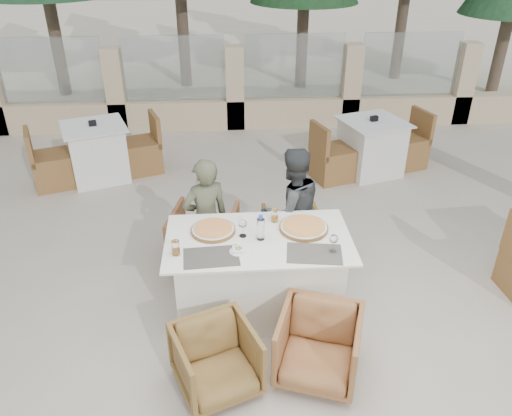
{
  "coord_description": "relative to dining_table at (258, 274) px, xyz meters",
  "views": [
    {
      "loc": [
        -0.22,
        -3.58,
        3.11
      ],
      "look_at": [
        0.05,
        0.3,
        0.9
      ],
      "focal_mm": 35.0,
      "sensor_mm": 36.0,
      "label": 1
    }
  ],
  "objects": [
    {
      "name": "bg_table_b",
      "position": [
        1.8,
        2.83,
        0.0
      ],
      "size": [
        1.81,
        1.27,
        0.77
      ],
      "primitive_type": null,
      "rotation": [
        0.0,
        0.0,
        0.3
      ],
      "color": "silver",
      "rests_on": "ground"
    },
    {
      "name": "ground",
      "position": [
        -0.05,
        0.0,
        -0.39
      ],
      "size": [
        80.0,
        80.0,
        0.0
      ],
      "primitive_type": "plane",
      "color": "#B8AC9D",
      "rests_on": "ground"
    },
    {
      "name": "dining_table",
      "position": [
        0.0,
        0.0,
        0.0
      ],
      "size": [
        1.6,
        0.9,
        0.77
      ],
      "primitive_type": null,
      "color": "white",
      "rests_on": "ground"
    },
    {
      "name": "olive_dish",
      "position": [
        -0.18,
        -0.19,
        0.41
      ],
      "size": [
        0.14,
        0.14,
        0.04
      ],
      "primitive_type": null,
      "rotation": [
        0.0,
        0.0,
        0.31
      ],
      "color": "white",
      "rests_on": "dining_table"
    },
    {
      "name": "armchair_near_left",
      "position": [
        -0.38,
        -0.88,
        -0.12
      ],
      "size": [
        0.75,
        0.76,
        0.54
      ],
      "primitive_type": "imported",
      "rotation": [
        0.0,
        0.0,
        0.37
      ],
      "color": "brown",
      "rests_on": "ground"
    },
    {
      "name": "wine_glass_centre",
      "position": [
        -0.13,
        0.05,
        0.48
      ],
      "size": [
        0.08,
        0.08,
        0.18
      ],
      "primitive_type": null,
      "rotation": [
        0.0,
        0.0,
        -0.03
      ],
      "color": "white",
      "rests_on": "dining_table"
    },
    {
      "name": "perimeter_wall_far",
      "position": [
        -0.05,
        4.8,
        0.42
      ],
      "size": [
        10.0,
        0.34,
        1.6
      ],
      "primitive_type": null,
      "color": "beige",
      "rests_on": "ground"
    },
    {
      "name": "pizza_right",
      "position": [
        0.41,
        0.12,
        0.41
      ],
      "size": [
        0.53,
        0.53,
        0.06
      ],
      "primitive_type": "cylinder",
      "rotation": [
        0.0,
        0.0,
        0.26
      ],
      "color": "orange",
      "rests_on": "dining_table"
    },
    {
      "name": "water_bottle",
      "position": [
        0.02,
        -0.01,
        0.5
      ],
      "size": [
        0.08,
        0.08,
        0.23
      ],
      "primitive_type": "cylinder",
      "rotation": [
        0.0,
        0.0,
        -0.25
      ],
      "color": "#C2DFFF",
      "rests_on": "dining_table"
    },
    {
      "name": "wine_glass_corner",
      "position": [
        0.6,
        -0.24,
        0.48
      ],
      "size": [
        0.1,
        0.1,
        0.18
      ],
      "primitive_type": null,
      "rotation": [
        0.0,
        0.0,
        -0.43
      ],
      "color": "silver",
      "rests_on": "dining_table"
    },
    {
      "name": "armchair_near_right",
      "position": [
        0.41,
        -0.81,
        -0.1
      ],
      "size": [
        0.79,
        0.8,
        0.57
      ],
      "primitive_type": "imported",
      "rotation": [
        0.0,
        0.0,
        -0.34
      ],
      "color": "#996237",
      "rests_on": "ground"
    },
    {
      "name": "bg_table_a",
      "position": [
        -2.01,
        2.91,
        0.0
      ],
      "size": [
        1.82,
        1.32,
        0.77
      ],
      "primitive_type": null,
      "rotation": [
        0.0,
        0.0,
        0.34
      ],
      "color": "white",
      "rests_on": "ground"
    },
    {
      "name": "armchair_far_right",
      "position": [
        0.41,
        0.8,
        -0.12
      ],
      "size": [
        0.6,
        0.62,
        0.54
      ],
      "primitive_type": "imported",
      "rotation": [
        0.0,
        0.0,
        3.18
      ],
      "color": "olive",
      "rests_on": "ground"
    },
    {
      "name": "diner_right",
      "position": [
        0.38,
        0.64,
        0.28
      ],
      "size": [
        0.77,
        0.69,
        1.32
      ],
      "primitive_type": "imported",
      "rotation": [
        0.0,
        0.0,
        3.49
      ],
      "color": "#393C3E",
      "rests_on": "ground"
    },
    {
      "name": "sand_patch",
      "position": [
        -0.05,
        14.0,
        -0.38
      ],
      "size": [
        30.0,
        16.0,
        0.01
      ],
      "primitive_type": "cube",
      "color": "beige",
      "rests_on": "ground"
    },
    {
      "name": "beer_glass_left",
      "position": [
        -0.69,
        -0.19,
        0.45
      ],
      "size": [
        0.08,
        0.08,
        0.13
      ],
      "primitive_type": "cylinder",
      "rotation": [
        0.0,
        0.0,
        -0.39
      ],
      "color": "orange",
      "rests_on": "dining_table"
    },
    {
      "name": "diner_left",
      "position": [
        -0.47,
        0.58,
        0.25
      ],
      "size": [
        0.54,
        0.46,
        1.27
      ],
      "primitive_type": "imported",
      "rotation": [
        0.0,
        0.0,
        3.53
      ],
      "color": "#50523C",
      "rests_on": "ground"
    },
    {
      "name": "pizza_left",
      "position": [
        -0.39,
        0.13,
        0.41
      ],
      "size": [
        0.49,
        0.49,
        0.05
      ],
      "primitive_type": "cylinder",
      "rotation": [
        0.0,
        0.0,
        -0.33
      ],
      "color": "#D8551D",
      "rests_on": "dining_table"
    },
    {
      "name": "placemat_near_left",
      "position": [
        -0.4,
        -0.25,
        0.39
      ],
      "size": [
        0.47,
        0.33,
        0.0
      ],
      "primitive_type": "cube",
      "rotation": [
        0.0,
        0.0,
        0.06
      ],
      "color": "#4F4B43",
      "rests_on": "dining_table"
    },
    {
      "name": "armchair_far_left",
      "position": [
        -0.5,
        0.8,
        -0.08
      ],
      "size": [
        0.77,
        0.78,
        0.6
      ],
      "primitive_type": "imported",
      "rotation": [
        0.0,
        0.0,
        2.93
      ],
      "color": "#945B36",
      "rests_on": "ground"
    },
    {
      "name": "placemat_near_right",
      "position": [
        0.44,
        -0.26,
        0.39
      ],
      "size": [
        0.49,
        0.36,
        0.0
      ],
      "primitive_type": "cube",
      "rotation": [
        0.0,
        0.0,
        -0.14
      ],
      "color": "#5A554D",
      "rests_on": "dining_table"
    },
    {
      "name": "beer_glass_right",
      "position": [
        0.17,
        0.27,
        0.45
      ],
      "size": [
        0.07,
        0.07,
        0.13
      ],
      "primitive_type": "cylinder",
      "rotation": [
        0.0,
        0.0,
        0.19
      ],
      "color": "orange",
      "rests_on": "dining_table"
    }
  ]
}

